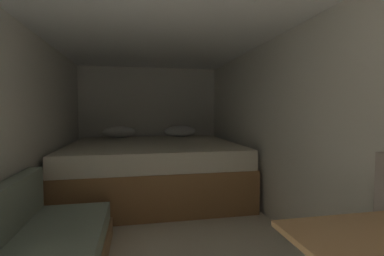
# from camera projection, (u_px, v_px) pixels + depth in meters

# --- Properties ---
(ground_plane) EXTENTS (7.13, 7.13, 0.00)m
(ground_plane) POSITION_uv_depth(u_px,v_px,m) (163.00, 242.00, 2.50)
(ground_plane) COLOR beige
(wall_back) EXTENTS (2.52, 0.05, 1.97)m
(wall_back) POSITION_uv_depth(u_px,v_px,m) (149.00, 123.00, 4.97)
(wall_back) COLOR silver
(wall_back) RESTS_ON ground
(wall_left) EXTENTS (0.05, 5.13, 1.97)m
(wall_left) POSITION_uv_depth(u_px,v_px,m) (8.00, 137.00, 2.20)
(wall_left) COLOR silver
(wall_left) RESTS_ON ground
(wall_right) EXTENTS (0.05, 5.13, 1.97)m
(wall_right) POSITION_uv_depth(u_px,v_px,m) (289.00, 133.00, 2.68)
(wall_right) COLOR silver
(wall_right) RESTS_ON ground
(ceiling_slab) EXTENTS (2.52, 5.13, 0.05)m
(ceiling_slab) POSITION_uv_depth(u_px,v_px,m) (162.00, 19.00, 2.38)
(ceiling_slab) COLOR white
(ceiling_slab) RESTS_ON wall_left
(bed) EXTENTS (2.30, 2.07, 0.94)m
(bed) POSITION_uv_depth(u_px,v_px,m) (153.00, 168.00, 3.94)
(bed) COLOR olive
(bed) RESTS_ON ground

